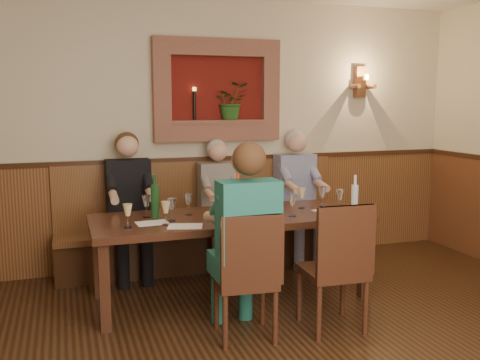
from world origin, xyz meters
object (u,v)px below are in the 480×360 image
Objects in this scene: dining_table at (231,224)px; person_chair_front at (244,257)px; spittoon_bucket at (232,202)px; wine_bottle_green_a at (238,198)px; person_bench_right at (298,207)px; wine_bottle_green_b at (155,200)px; person_bench_mid at (220,216)px; water_bottle at (355,198)px; bench at (204,236)px; chair_near_right at (333,292)px; person_bench_left at (130,219)px; chair_near_left at (245,301)px.

person_chair_front is (-0.14, -0.78, -0.07)m from dining_table.
wine_bottle_green_a is (0.08, 0.06, 0.02)m from spittoon_bucket.
person_bench_right is 1.85m from wine_bottle_green_b.
dining_table is 1.64× the size of person_chair_front.
person_bench_mid is 3.89× the size of water_bottle.
bench is at bearing 52.41° from wine_bottle_green_b.
dining_table is 1.78× the size of person_bench_mid.
wine_bottle_green_a is (0.04, -1.00, 0.58)m from bench.
person_bench_mid is at bearing 106.08° from chair_near_right.
chair_near_left is at bearing -69.30° from person_bench_left.
person_bench_left is at bearing 99.67° from wine_bottle_green_b.
dining_table is 1.01m from bench.
person_bench_mid reaches higher than spittoon_bucket.
wine_bottle_green_a is (-0.98, -0.90, 0.32)m from person_bench_right.
person_bench_left is 3.85× the size of wine_bottle_green_b.
water_bottle is at bearing -15.06° from dining_table.
chair_near_left reaches higher than dining_table.
person_bench_left is (-0.77, -0.11, 0.27)m from bench.
bench is (0.00, 0.94, -0.35)m from dining_table.
chair_near_left is (-0.15, -0.81, -0.39)m from dining_table.
chair_near_left is at bearing -100.23° from dining_table.
bench is 0.82m from person_bench_left.
bench is 3.00× the size of chair_near_right.
dining_table is 0.80× the size of bench.
person_bench_mid is (0.91, 0.00, -0.04)m from person_bench_left.
person_chair_front reaches higher than bench.
person_bench_mid is 3.47× the size of wine_bottle_green_a.
wine_bottle_green_a reaches higher than chair_near_left.
wine_bottle_green_a is (0.81, -0.90, 0.31)m from person_bench_left.
wine_bottle_green_a is (0.04, -0.06, 0.23)m from dining_table.
person_bench_mid is (-0.40, 1.71, 0.26)m from chair_near_right.
wine_bottle_green_b is (0.12, -0.73, 0.31)m from person_bench_left.
chair_near_right is at bearing -105.84° from person_bench_right.
person_chair_front is at bearing -100.55° from dining_table.
bench is 2.22× the size of person_bench_mid.
spittoon_bucket is (-0.57, 0.75, 0.60)m from chair_near_right.
person_chair_front is at bearing -157.72° from water_bottle.
wine_bottle_green_a is at bearing -96.21° from person_bench_mid.
wine_bottle_green_b is at bearing 124.69° from chair_near_left.
person_bench_left is 1.00× the size of person_bench_right.
wine_bottle_green_b is (-0.50, 0.88, 0.29)m from person_chair_front.
person_bench_left reaches higher than spittoon_bucket.
bench is 2.09× the size of person_bench_right.
person_bench_mid reaches higher than water_bottle.
wine_bottle_green_a reaches higher than water_bottle.
wine_bottle_green_b is (-0.65, -0.84, 0.57)m from bench.
person_bench_left is 1.25m from wine_bottle_green_a.
chair_near_left is 0.33m from person_chair_front.
chair_near_right is (0.69, -0.06, 0.01)m from chair_near_left.
chair_near_left is at bearing -104.15° from wine_bottle_green_a.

